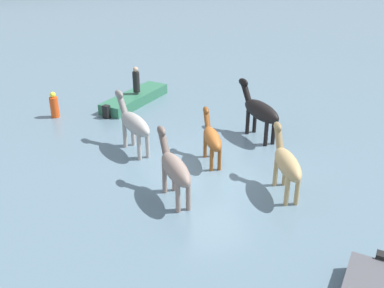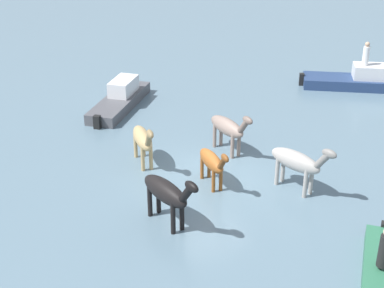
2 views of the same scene
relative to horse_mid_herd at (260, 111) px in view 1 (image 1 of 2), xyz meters
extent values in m
plane|color=slate|center=(-2.59, -1.90, -1.14)|extent=(217.39, 217.39, 0.00)
ellipsoid|color=black|center=(0.02, -0.09, 0.01)|extent=(1.00, 2.15, 0.70)
cylinder|color=black|center=(-0.27, 0.48, -0.56)|extent=(0.15, 0.15, 1.15)
cylinder|color=black|center=(0.06, 0.55, -0.56)|extent=(0.15, 0.15, 1.15)
cylinder|color=black|center=(-0.03, -0.74, -0.56)|extent=(0.15, 0.15, 1.15)
cylinder|color=black|center=(0.30, -0.67, -0.56)|extent=(0.15, 0.15, 1.15)
cylinder|color=black|center=(-0.19, 0.99, 0.46)|extent=(0.36, 0.67, 0.76)
ellipsoid|color=black|center=(-0.23, 1.20, 0.77)|extent=(0.34, 0.60, 0.31)
ellipsoid|color=gray|center=(-4.19, -3.53, -0.07)|extent=(0.78, 1.99, 0.65)
cylinder|color=gray|center=(-4.41, -2.97, -0.60)|extent=(0.14, 0.14, 1.07)
cylinder|color=gray|center=(-4.10, -2.93, -0.60)|extent=(0.14, 0.14, 1.07)
cylinder|color=gray|center=(-4.28, -4.12, -0.60)|extent=(0.14, 0.14, 1.07)
cylinder|color=gray|center=(-3.97, -4.09, -0.60)|extent=(0.14, 0.14, 1.07)
cylinder|color=#63544C|center=(-4.30, -2.50, 0.36)|extent=(0.29, 0.62, 0.71)
ellipsoid|color=#63544C|center=(-4.33, -2.30, 0.65)|extent=(0.28, 0.55, 0.29)
ellipsoid|color=tan|center=(-0.89, -4.10, -0.09)|extent=(0.84, 1.96, 0.64)
cylinder|color=tan|center=(-0.96, -3.52, -0.61)|extent=(0.14, 0.14, 1.05)
cylinder|color=tan|center=(-0.66, -3.56, -0.61)|extent=(0.14, 0.14, 1.05)
cylinder|color=tan|center=(-1.13, -4.64, -0.61)|extent=(0.14, 0.14, 1.05)
cylinder|color=tan|center=(-0.83, -4.69, -0.61)|extent=(0.14, 0.14, 1.05)
cylinder|color=olive|center=(-0.74, -3.11, 0.33)|extent=(0.31, 0.61, 0.70)
ellipsoid|color=olive|center=(-0.71, -2.91, 0.61)|extent=(0.30, 0.55, 0.28)
ellipsoid|color=brown|center=(-2.41, -1.54, -0.20)|extent=(0.66, 1.74, 0.57)
cylinder|color=brown|center=(-2.50, -1.02, -0.67)|extent=(0.13, 0.13, 0.94)
cylinder|color=brown|center=(-2.23, -1.05, -0.67)|extent=(0.13, 0.13, 0.94)
cylinder|color=brown|center=(-2.59, -2.03, -0.67)|extent=(0.13, 0.13, 0.94)
cylinder|color=brown|center=(-2.32, -2.06, -0.67)|extent=(0.13, 0.13, 0.94)
cylinder|color=brown|center=(-2.33, -0.64, 0.17)|extent=(0.24, 0.54, 0.63)
ellipsoid|color=brown|center=(-2.31, -0.46, 0.43)|extent=(0.24, 0.48, 0.25)
ellipsoid|color=#9E9993|center=(-4.79, 0.05, -0.02)|extent=(1.13, 2.10, 0.68)
cylinder|color=#9E9993|center=(-5.12, 0.59, -0.58)|extent=(0.15, 0.15, 1.11)
cylinder|color=#9E9993|center=(-4.80, 0.68, -0.58)|extent=(0.15, 0.15, 1.11)
cylinder|color=#9E9993|center=(-4.78, -0.58, -0.58)|extent=(0.15, 0.15, 1.11)
cylinder|color=#9E9993|center=(-4.47, -0.48, -0.58)|extent=(0.15, 0.15, 1.11)
cylinder|color=slate|center=(-5.09, 1.08, 0.42)|extent=(0.40, 0.66, 0.74)
ellipsoid|color=slate|center=(-5.15, 1.28, 0.72)|extent=(0.38, 0.59, 0.30)
cube|color=#2D6B4C|center=(-4.01, 5.19, -0.98)|extent=(3.59, 3.60, 0.62)
cube|color=black|center=(-5.48, 3.71, -0.90)|extent=(0.37, 0.37, 0.67)
cube|color=black|center=(-0.36, -7.93, -0.89)|extent=(0.37, 0.37, 0.69)
cylinder|color=black|center=(-3.90, 5.15, -0.09)|extent=(0.32, 0.32, 0.95)
sphere|color=tan|center=(-3.90, 5.15, 0.50)|extent=(0.24, 0.24, 0.24)
cylinder|color=#E54C19|center=(-7.62, 4.42, -0.69)|extent=(0.36, 0.36, 0.90)
sphere|color=yellow|center=(-7.62, 4.42, -0.12)|extent=(0.24, 0.24, 0.24)
camera|label=1|loc=(-6.85, -14.62, 6.17)|focal=41.81mm
camera|label=2|loc=(6.10, 13.58, 8.96)|focal=52.88mm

